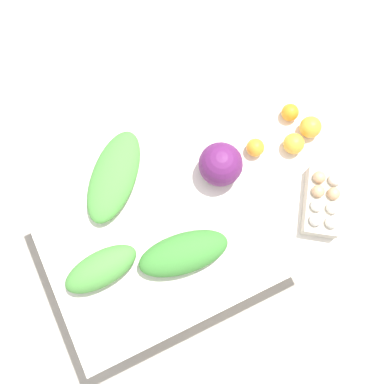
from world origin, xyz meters
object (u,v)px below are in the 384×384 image
(greens_bunch_beet_tops, at_px, (183,253))
(orange_1, at_px, (294,144))
(orange_2, at_px, (310,127))
(orange_3, at_px, (290,112))
(egg_carton, at_px, (323,201))
(cabbage_purple, at_px, (221,164))
(greens_bunch_dandelion, at_px, (101,269))
(orange_0, at_px, (255,148))
(greens_bunch_chard, at_px, (114,176))

(greens_bunch_beet_tops, bearing_deg, orange_1, -160.61)
(orange_2, height_order, orange_3, orange_2)
(egg_carton, bearing_deg, cabbage_purple, 79.52)
(greens_bunch_dandelion, bearing_deg, orange_0, -166.30)
(cabbage_purple, xyz_separation_m, greens_bunch_chard, (0.35, -0.13, -0.04))
(greens_bunch_dandelion, relative_size, orange_2, 3.24)
(orange_0, xyz_separation_m, orange_1, (-0.13, 0.05, 0.01))
(greens_bunch_dandelion, bearing_deg, greens_bunch_chard, -120.17)
(greens_bunch_dandelion, bearing_deg, orange_1, -171.84)
(greens_bunch_dandelion, bearing_deg, greens_bunch_beet_tops, 165.10)
(greens_bunch_dandelion, relative_size, orange_1, 3.36)
(orange_2, distance_m, orange_3, 0.09)
(orange_1, distance_m, orange_3, 0.13)
(egg_carton, distance_m, greens_bunch_dandelion, 0.79)
(greens_bunch_beet_tops, distance_m, orange_2, 0.65)
(cabbage_purple, relative_size, egg_carton, 0.59)
(greens_bunch_beet_tops, height_order, greens_bunch_chard, greens_bunch_beet_tops)
(cabbage_purple, distance_m, greens_bunch_chard, 0.38)
(cabbage_purple, relative_size, orange_2, 1.96)
(cabbage_purple, xyz_separation_m, egg_carton, (-0.27, 0.27, -0.04))
(orange_0, height_order, orange_3, orange_0)
(greens_bunch_beet_tops, height_order, orange_2, greens_bunch_beet_tops)
(egg_carton, relative_size, orange_2, 3.31)
(orange_0, bearing_deg, orange_1, 159.76)
(greens_bunch_dandelion, bearing_deg, orange_2, -170.74)
(egg_carton, bearing_deg, orange_2, 13.25)
(cabbage_purple, bearing_deg, greens_bunch_chard, -20.84)
(orange_1, bearing_deg, cabbage_purple, -6.68)
(greens_bunch_dandelion, height_order, orange_3, greens_bunch_dandelion)
(cabbage_purple, height_order, orange_0, cabbage_purple)
(egg_carton, relative_size, greens_bunch_chard, 0.74)
(greens_bunch_beet_tops, height_order, orange_0, greens_bunch_beet_tops)
(greens_bunch_beet_tops, xyz_separation_m, orange_3, (-0.58, -0.30, -0.02))
(orange_1, bearing_deg, orange_2, -160.90)
(egg_carton, bearing_deg, greens_bunch_beet_tops, 119.19)
(greens_bunch_dandelion, bearing_deg, orange_3, -164.84)
(cabbage_purple, xyz_separation_m, greens_bunch_beet_tops, (0.25, 0.22, -0.03))
(egg_carton, distance_m, orange_1, 0.23)
(greens_bunch_beet_tops, xyz_separation_m, orange_1, (-0.53, -0.19, -0.01))
(orange_1, bearing_deg, orange_3, -113.43)
(orange_0, height_order, orange_2, orange_2)
(orange_1, bearing_deg, greens_bunch_dandelion, 8.16)
(orange_1, bearing_deg, greens_bunch_beet_tops, 19.39)
(cabbage_purple, height_order, greens_bunch_chard, cabbage_purple)
(cabbage_purple, relative_size, greens_bunch_chard, 0.44)
(cabbage_purple, distance_m, orange_1, 0.29)
(orange_0, height_order, orange_1, orange_1)
(cabbage_purple, bearing_deg, orange_2, 179.49)
(greens_bunch_dandelion, distance_m, orange_0, 0.69)
(greens_bunch_chard, distance_m, orange_2, 0.73)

